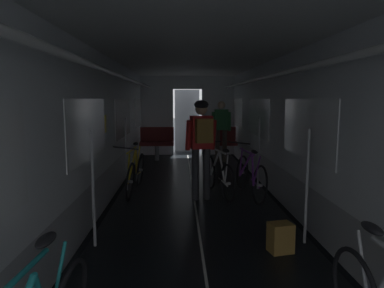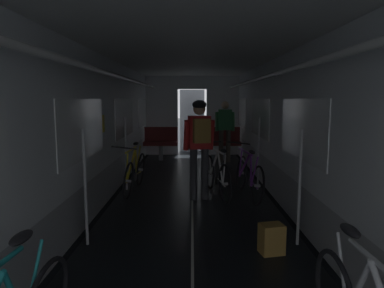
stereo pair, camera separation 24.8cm
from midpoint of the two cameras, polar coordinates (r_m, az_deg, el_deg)
The scene contains 9 objects.
train_car_shell at distance 5.57m, azimuth 1.30°, elevation 6.79°, with size 3.14×12.34×2.57m.
bench_seat_far_left at distance 10.14m, azimuth -4.42°, elevation 0.61°, with size 0.98×0.51×0.95m.
bench_seat_far_right at distance 10.16m, azimuth 5.76°, elevation 0.61°, with size 0.98×0.51×0.95m.
bicycle_yellow at distance 6.70m, azimuth -8.25°, elevation -4.54°, with size 0.44×1.69×0.95m.
bicycle_purple at distance 6.39m, azimuth 10.22°, elevation -5.15°, with size 0.50×1.69×0.95m.
person_cyclist_aisle at distance 6.02m, azimuth 2.37°, elevation 0.85°, with size 0.56×0.44×1.73m.
bicycle_white_in_aisle at distance 6.42m, azimuth 5.12°, elevation -4.99°, with size 0.52×1.66×0.93m.
person_standing_near_bench at distance 9.75m, azimuth 6.02°, elevation 2.73°, with size 0.53×0.23×1.69m.
backpack_on_floor at distance 4.26m, azimuth 14.40°, elevation -14.65°, with size 0.26×0.20×0.34m, color olive.
Camera 2 is at (-0.01, -1.97, 1.75)m, focal length 32.95 mm.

